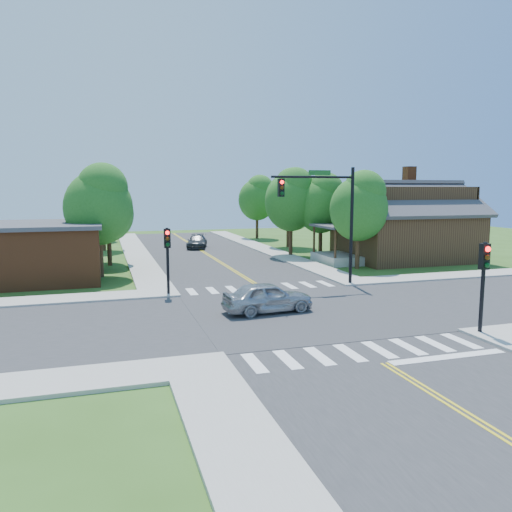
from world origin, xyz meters
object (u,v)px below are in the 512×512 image
object	(u,v)px
car_dgrey	(197,242)
signal_mast_ne	(327,207)
signal_pole_nw	(167,249)
house_ne	(405,220)
car_silver	(268,298)
signal_pole_se	(484,270)

from	to	relation	value
car_dgrey	signal_mast_ne	bearing A→B (deg)	-64.51
signal_mast_ne	signal_pole_nw	size ratio (longest dim) A/B	1.89
signal_mast_ne	house_ne	bearing A→B (deg)	37.68
house_ne	car_dgrey	world-z (taller)	house_ne
signal_mast_ne	signal_pole_nw	bearing A→B (deg)	-179.93
signal_mast_ne	car_dgrey	bearing A→B (deg)	100.28
signal_pole_nw	car_silver	size ratio (longest dim) A/B	0.86
signal_pole_se	car_silver	distance (m)	9.52
car_silver	signal_pole_nw	bearing A→B (deg)	33.44
house_ne	car_dgrey	distance (m)	20.14
signal_mast_ne	house_ne	distance (m)	14.23
signal_pole_nw	car_dgrey	xyz separation A→B (m)	(5.58, 21.68, -2.02)
signal_pole_se	house_ne	xyz separation A→B (m)	(9.51, 19.86, 0.67)
car_dgrey	signal_pole_se	bearing A→B (deg)	-65.09
signal_pole_nw	car_silver	distance (m)	6.87
signal_pole_nw	car_silver	world-z (taller)	signal_pole_nw
signal_mast_ne	car_silver	distance (m)	8.60
signal_pole_se	signal_pole_nw	size ratio (longest dim) A/B	1.00
signal_pole_nw	car_dgrey	size ratio (longest dim) A/B	0.80
signal_mast_ne	car_silver	size ratio (longest dim) A/B	1.62
signal_pole_nw	car_silver	xyz separation A→B (m)	(4.06, -5.20, -1.93)
signal_mast_ne	signal_pole_nw	distance (m)	9.76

